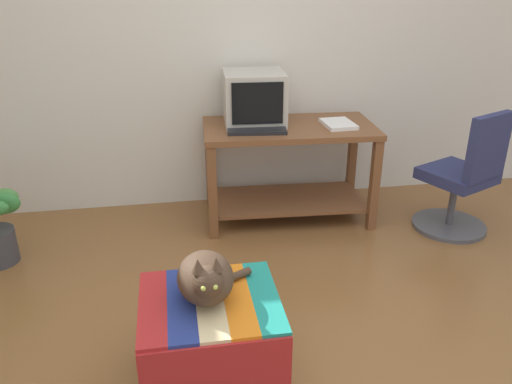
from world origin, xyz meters
TOP-DOWN VIEW (x-y plane):
  - ground_plane at (0.00, 0.00)m, footprint 14.00×14.00m
  - back_wall at (0.00, 2.05)m, footprint 8.00×0.10m
  - desk at (0.30, 1.60)m, footprint 1.25×0.70m
  - tv_monitor at (0.07, 1.72)m, footprint 0.45×0.44m
  - keyboard at (0.05, 1.47)m, footprint 0.41×0.19m
  - book at (0.64, 1.53)m, footprint 0.22×0.28m
  - ottoman_with_blanket at (-0.42, 0.00)m, footprint 0.60×0.55m
  - cat at (-0.43, 0.01)m, footprint 0.35×0.35m
  - office_chair at (1.45, 1.16)m, footprint 0.56×0.56m

SIDE VIEW (x-z plane):
  - ground_plane at x=0.00m, z-range 0.00..0.00m
  - ottoman_with_blanket at x=-0.42m, z-range 0.00..0.43m
  - office_chair at x=1.45m, z-range -0.06..0.83m
  - desk at x=0.30m, z-range 0.13..0.84m
  - cat at x=-0.43m, z-range 0.41..0.68m
  - keyboard at x=0.05m, z-range 0.72..0.74m
  - book at x=0.64m, z-range 0.72..0.74m
  - tv_monitor at x=0.07m, z-range 0.71..1.07m
  - back_wall at x=0.00m, z-range 0.00..2.60m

